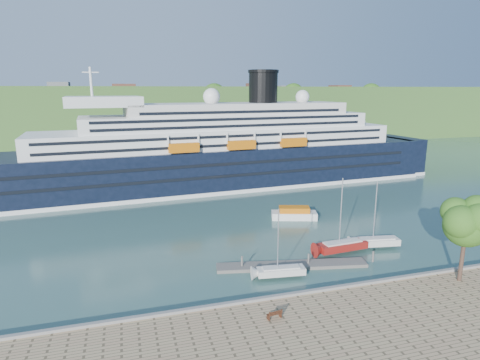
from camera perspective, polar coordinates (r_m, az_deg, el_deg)
name	(u,v)px	position (r m, az deg, el deg)	size (l,w,h in m)	color
ground	(332,296)	(48.36, 13.02, -15.81)	(400.00, 400.00, 0.00)	#2D5149
far_hillside	(172,114)	(183.29, -9.64, 9.20)	(400.00, 50.00, 24.00)	#375D25
quay_coping	(334,288)	(47.67, 13.21, -14.70)	(220.00, 0.50, 0.30)	slate
cruise_ship	(212,129)	(94.37, -3.99, 7.18)	(122.26, 17.80, 27.45)	black
park_bench	(274,314)	(41.33, 4.90, -18.40)	(1.59, 0.65, 1.02)	#462414
promenade_tree	(465,236)	(52.90, 29.36, -6.90)	(6.71, 6.71, 11.11)	#2F5C18
floating_pontoon	(292,265)	(54.43, 7.40, -11.93)	(19.87, 2.43, 0.44)	slate
sailboat_white_near	(282,245)	(49.81, 5.94, -9.23)	(6.61, 1.84, 8.54)	silver
sailboat_red	(344,218)	(58.31, 14.57, -5.24)	(8.13, 2.26, 10.50)	maroon
sailboat_white_far	(378,217)	(61.66, 19.05, -4.98)	(7.45, 2.07, 9.63)	silver
tender_launch	(294,213)	(73.12, 7.71, -4.65)	(8.15, 2.79, 2.25)	#CA650B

